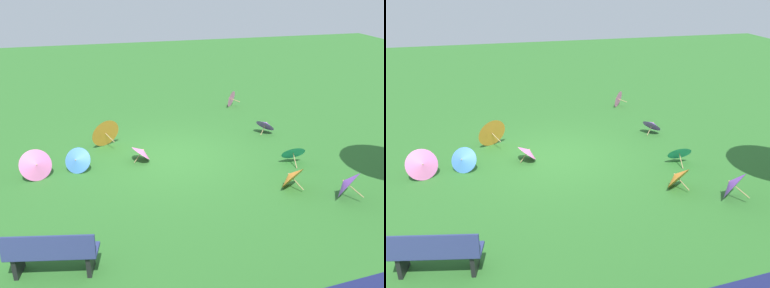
% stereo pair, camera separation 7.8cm
% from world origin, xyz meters
% --- Properties ---
extents(ground, '(40.00, 40.00, 0.00)m').
position_xyz_m(ground, '(0.00, 0.00, 0.00)').
color(ground, '#2D6B28').
extents(park_bench, '(1.66, 0.79, 0.90)m').
position_xyz_m(park_bench, '(3.10, 4.35, 0.47)').
color(park_bench, navy).
rests_on(park_bench, ground).
extents(parasol_pink_0, '(0.68, 0.73, 0.54)m').
position_xyz_m(parasol_pink_0, '(0.91, 0.04, 0.29)').
color(parasol_pink_0, tan).
rests_on(parasol_pink_0, ground).
extents(parasol_pink_1, '(0.61, 0.63, 0.65)m').
position_xyz_m(parasol_pink_1, '(-3.13, -4.06, 0.33)').
color(parasol_pink_1, tan).
rests_on(parasol_pink_1, ground).
extents(parasol_orange_0, '(1.00, 0.91, 0.92)m').
position_xyz_m(parasol_orange_0, '(1.88, -1.32, 0.46)').
color(parasol_orange_0, tan).
rests_on(parasol_orange_0, ground).
extents(parasol_pink_2, '(0.94, 0.86, 0.80)m').
position_xyz_m(parasol_pink_2, '(3.70, 0.44, 0.40)').
color(parasol_pink_2, tan).
rests_on(parasol_pink_2, ground).
extents(parasol_purple_0, '(0.81, 0.83, 0.57)m').
position_xyz_m(parasol_purple_0, '(-3.34, -1.09, 0.31)').
color(parasol_purple_0, tan).
rests_on(parasol_purple_0, ground).
extents(parasol_orange_1, '(0.87, 0.83, 0.67)m').
position_xyz_m(parasol_orange_1, '(-2.43, 2.50, 0.33)').
color(parasol_orange_1, tan).
rests_on(parasol_orange_1, ground).
extents(parasol_blue_0, '(0.85, 0.78, 0.68)m').
position_xyz_m(parasol_blue_0, '(2.69, 0.27, 0.34)').
color(parasol_blue_0, tan).
rests_on(parasol_blue_0, ground).
extents(parasol_purple_1, '(0.94, 0.88, 0.78)m').
position_xyz_m(parasol_purple_1, '(-3.48, 3.25, 0.39)').
color(parasol_purple_1, tan).
rests_on(parasol_purple_1, ground).
extents(parasol_teal_0, '(0.70, 0.67, 0.62)m').
position_xyz_m(parasol_teal_0, '(-3.15, 1.20, 0.34)').
color(parasol_teal_0, tan).
rests_on(parasol_teal_0, ground).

